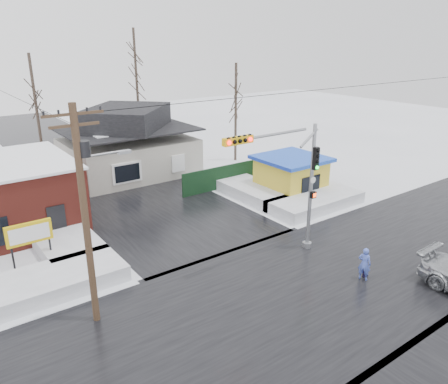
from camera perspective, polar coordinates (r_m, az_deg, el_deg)
ground at (r=20.84m, az=9.07°, el=-13.06°), size 120.00×120.00×0.00m
road_ns at (r=20.83m, az=9.07°, el=-13.04°), size 10.00×120.00×0.02m
road_ew at (r=20.83m, az=9.07°, el=-13.04°), size 120.00×10.00×0.02m
snowbank_nw at (r=22.23m, az=-22.05°, el=-10.94°), size 7.00×3.00×0.80m
snowbank_ne at (r=30.90m, az=11.83°, el=-1.22°), size 7.00×3.00×0.80m
snowbank_nside_w at (r=27.01m, az=-20.76°, el=-5.25°), size 3.00×8.00×0.80m
snowbank_nside_e at (r=32.98m, az=3.08°, el=0.53°), size 3.00×8.00×0.80m
traffic_signal at (r=22.41m, az=8.77°, el=2.17°), size 6.05×0.68×7.00m
utility_pole at (r=17.41m, az=-17.62°, el=-1.70°), size 3.15×0.44×9.00m
marquee_sign at (r=23.77m, az=-24.09°, el=-5.10°), size 2.20×0.21×2.55m
house at (r=38.12m, az=-12.44°, el=6.19°), size 10.40×8.40×5.76m
kiosk at (r=32.84m, az=8.71°, el=2.19°), size 4.60×4.60×2.88m
fence at (r=34.03m, az=0.31°, el=2.05°), size 8.00×0.12×1.80m
tree_far_left at (r=39.21m, az=-23.76°, el=13.31°), size 3.00×3.00×10.00m
tree_far_mid at (r=44.30m, az=-11.56°, el=17.13°), size 3.00×3.00×12.00m
tree_far_right at (r=40.74m, az=1.57°, el=13.95°), size 3.00×3.00×9.00m
pedestrian at (r=22.35m, az=17.86°, el=-8.95°), size 0.61×0.72×1.67m
shopping_bag at (r=22.91m, az=17.98°, el=-10.11°), size 0.28×0.13×0.35m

